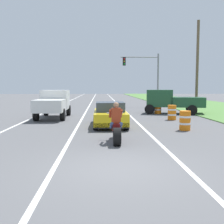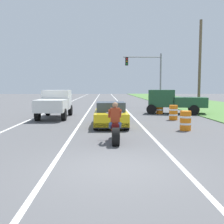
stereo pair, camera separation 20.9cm
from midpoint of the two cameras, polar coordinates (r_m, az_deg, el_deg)
The scene contains 14 objects.
ground_plane at distance 7.53m, azimuth 1.74°, elevation -11.81°, with size 160.00×160.00×0.00m, color #565659.
lane_stripe_left_solid at distance 27.73m, azimuth -11.97°, elevation 0.60°, with size 0.14×120.00×0.01m, color white.
lane_stripe_right_solid at distance 27.37m, azimuth 3.03°, elevation 0.64°, with size 0.14×120.00×0.01m, color white.
lane_stripe_centre_dashed at distance 27.31m, azimuth -4.52°, elevation 0.63°, with size 0.14×120.00×0.01m, color white.
grass_verge_right at distance 29.94m, azimuth 22.72°, elevation 0.69°, with size 10.00×120.00×0.06m, color #517F3D.
motorcycle_with_rider at distance 10.77m, azimuth 1.21°, elevation -3.37°, with size 0.70×2.21×1.62m.
sports_car_yellow at distance 15.44m, azimuth 0.11°, elevation -0.60°, with size 1.84×4.30×1.37m.
pickup_truck_left_lane_white at distance 19.81m, azimuth -11.64°, elevation 1.97°, with size 2.02×4.80×1.98m.
pickup_truck_right_shoulder_dark_green at distance 23.09m, azimuth 13.07°, elevation 2.40°, with size 5.14×3.14×1.98m.
traffic_light_mast_near at distance 31.43m, azimuth 8.01°, elevation 8.46°, with size 4.38×0.34×6.00m.
utility_pole_roadside at distance 25.74m, azimuth 18.21°, elevation 9.13°, with size 0.24×0.24×8.12m, color brown.
construction_barrel_nearest at distance 14.33m, azimuth 15.62°, elevation -1.77°, with size 0.58×0.58×1.00m.
construction_barrel_mid at distance 18.67m, azimuth 13.12°, elevation -0.11°, with size 0.58×0.58×1.00m.
construction_barrel_far at distance 22.72m, azimuth 10.28°, elevation 0.88°, with size 0.58×0.58×1.00m.
Camera 2 is at (-0.33, -7.19, 2.21)m, focal length 43.41 mm.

